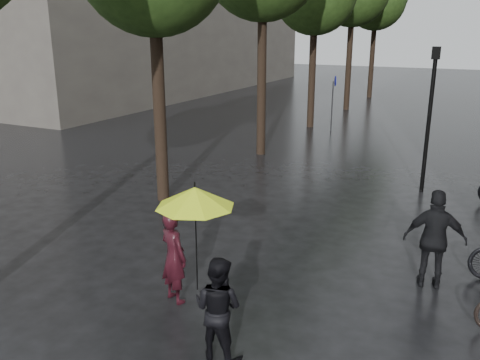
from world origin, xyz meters
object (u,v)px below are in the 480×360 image
Objects in this scene: person_burgundy at (174,257)px; lamp_post at (430,106)px; person_black at (218,308)px; pedestrian_walking at (435,239)px.

lamp_post is (2.94, 8.25, 1.64)m from person_burgundy.
person_burgundy is 1.06× the size of person_black.
pedestrian_walking reaches higher than person_burgundy.
lamp_post is at bearing -87.56° from person_burgundy.
person_black is 0.84× the size of pedestrian_walking.
person_black is 9.55m from lamp_post.
person_black is at bearing 166.23° from person_burgundy.
person_burgundy is at bearing -34.06° from person_black.
pedestrian_walking is at bearing -125.14° from person_burgundy.
person_black is 0.38× the size of lamp_post.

